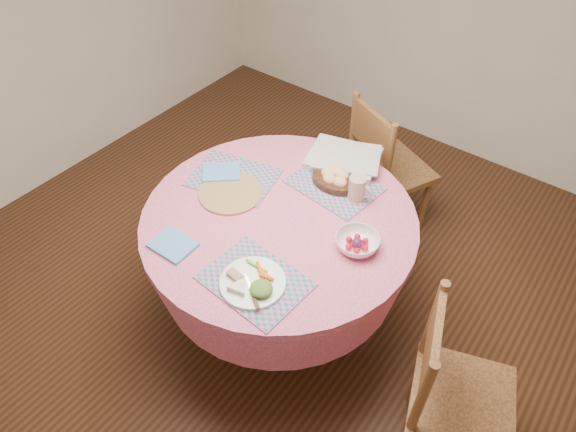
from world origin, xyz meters
name	(u,v)px	position (x,y,z in m)	size (l,w,h in m)	color
ground	(281,314)	(0.00, 0.00, 0.00)	(4.00, 4.00, 0.00)	#331C0F
dining_table	(280,245)	(0.00, 0.00, 0.56)	(1.24, 1.24, 0.75)	#E96D81
chair_right	(451,392)	(0.95, -0.14, 0.46)	(0.51, 0.52, 0.89)	brown
chair_back	(385,166)	(0.06, 0.92, 0.47)	(0.55, 0.54, 0.90)	brown
placemat_front	(255,281)	(0.15, -0.35, 0.75)	(0.40, 0.30, 0.01)	#167E7F
placemat_left	(234,177)	(-0.34, 0.08, 0.75)	(0.40, 0.30, 0.01)	#167E7F
placemat_back	(334,185)	(0.08, 0.32, 0.75)	(0.40, 0.30, 0.01)	#167E7F
wicker_trivet	(231,193)	(-0.27, -0.02, 0.76)	(0.30, 0.30, 0.01)	olive
napkin_near	(173,245)	(-0.24, -0.41, 0.76)	(0.18, 0.14, 0.01)	#518ED2
napkin_far	(221,172)	(-0.40, 0.06, 0.76)	(0.18, 0.14, 0.01)	#518ED2
dinner_plate	(253,283)	(0.16, -0.37, 0.77)	(0.26, 0.26, 0.05)	white
bread_bowl	(335,178)	(0.07, 0.33, 0.79)	(0.23, 0.23, 0.08)	black
latte_mug	(358,188)	(0.21, 0.31, 0.82)	(0.12, 0.08, 0.12)	tan
fruit_bowl	(357,243)	(0.38, 0.05, 0.78)	(0.22, 0.22, 0.06)	white
newspaper_stack	(344,158)	(0.02, 0.50, 0.78)	(0.42, 0.36, 0.04)	silver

